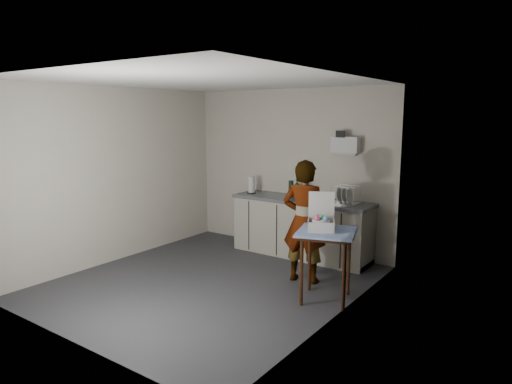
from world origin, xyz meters
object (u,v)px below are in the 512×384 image
Objects in this scene: soap_bottle at (297,189)px; soda_can at (304,195)px; side_table at (326,240)px; standing_man at (304,221)px; bakery_box at (321,222)px; paper_towel at (251,185)px; dish_rack at (345,200)px; dark_bottle at (291,189)px; kitchen_counter at (301,229)px.

soap_bottle is 0.14m from soda_can.
soda_can is (-1.05, 1.34, 0.24)m from side_table.
standing_man is 5.27× the size of soap_bottle.
bakery_box is at bearing 127.08° from standing_man.
bakery_box is (0.45, -0.41, 0.14)m from standing_man.
paper_towel reaches higher than soda_can.
side_table is 1.97× the size of bakery_box.
paper_towel reaches higher than dish_rack.
dark_bottle is at bearing 105.02° from bakery_box.
soap_bottle is at bearing -173.48° from dish_rack.
dark_bottle is 0.97× the size of paper_towel.
bakery_box reaches higher than soda_can.
soda_can is 0.26m from dark_bottle.
standing_man reaches higher than soap_bottle.
paper_towel reaches higher than dark_bottle.
dark_bottle is (-0.25, 0.02, 0.06)m from soda_can.
standing_man is (-0.53, 0.41, 0.07)m from side_table.
dish_rack is (0.14, 0.95, 0.16)m from standing_man.
soap_bottle reaches higher than paper_towel.
side_table is 2.23× the size of dish_rack.
soda_can is 0.52× the size of dark_bottle.
dark_bottle reaches higher than side_table.
paper_towel is (-0.89, 0.04, -0.02)m from soap_bottle.
standing_man is 5.93× the size of paper_towel.
side_table is 0.53× the size of standing_man.
side_table is 3.20× the size of dark_bottle.
standing_man is at bearing -50.90° from dark_bottle.
dark_bottle is 0.70× the size of dish_rack.
bakery_box is at bearing -48.14° from dark_bottle.
bakery_box is at bearing -52.94° from kitchen_counter.
dish_rack is (0.71, 0.01, 0.54)m from kitchen_counter.
soap_bottle is 2.24× the size of soda_can.
soda_can is (0.09, 0.07, -0.09)m from soap_bottle.
bakery_box is at bearing -54.17° from soda_can.
dark_bottle is (-0.16, 0.09, -0.02)m from soap_bottle.
soda_can is 0.50× the size of paper_towel.
side_table is 2.44m from paper_towel.
paper_towel reaches higher than side_table.
dish_rack is 1.40m from bakery_box.
bakery_box reaches higher than dark_bottle.
standing_man is 4.25× the size of dish_rack.
soda_can is at bearing -7.77° from kitchen_counter.
standing_man reaches higher than dark_bottle.
paper_towel reaches higher than kitchen_counter.
kitchen_counter reaches higher than side_table.
soap_bottle is at bearing -2.77° from paper_towel.
bakery_box is (0.31, -1.37, -0.02)m from dish_rack.
soda_can is 0.66m from dish_rack.
dark_bottle is (-0.20, 0.01, 0.62)m from kitchen_counter.
soda_can is at bearing -71.12° from standing_man.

